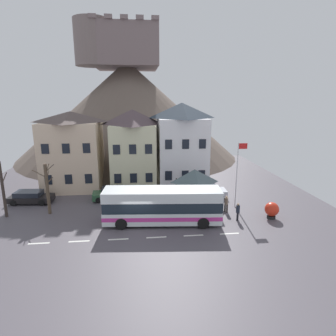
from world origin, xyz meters
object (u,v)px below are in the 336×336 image
(townhouse_00, at_px, (73,150))
(parked_car_01, at_px, (30,197))
(parked_car_00, at_px, (206,191))
(bus_shelter, at_px, (195,176))
(bare_tree_00, at_px, (2,188))
(flagpole, at_px, (238,170))
(bare_tree_01, at_px, (47,188))
(townhouse_01, at_px, (133,149))
(pedestrian_01, at_px, (217,203))
(transit_bus, at_px, (162,206))
(public_bench, at_px, (202,192))
(parked_car_02, at_px, (111,194))
(townhouse_02, at_px, (181,145))
(pedestrian_02, at_px, (238,211))
(hilltop_castle, at_px, (128,107))
(pedestrian_00, at_px, (226,203))
(harbour_buoy, at_px, (272,210))

(townhouse_00, relative_size, parked_car_01, 2.06)
(townhouse_00, relative_size, parked_car_00, 2.07)
(bus_shelter, relative_size, parked_car_00, 0.83)
(bare_tree_00, bearing_deg, parked_car_00, 9.55)
(flagpole, xyz_separation_m, bare_tree_01, (-18.41, 0.14, -1.31))
(townhouse_01, distance_m, pedestrian_01, 13.27)
(flagpole, bearing_deg, bus_shelter, 164.75)
(transit_bus, relative_size, bare_tree_01, 2.08)
(public_bench, bearing_deg, parked_car_02, -179.84)
(townhouse_01, xyz_separation_m, bare_tree_00, (-11.82, -8.68, -1.94))
(townhouse_01, bearing_deg, bare_tree_00, -143.72)
(flagpole, bearing_deg, townhouse_02, 117.50)
(transit_bus, height_order, pedestrian_02, transit_bus)
(hilltop_castle, bearing_deg, public_bench, -70.69)
(bus_shelter, xyz_separation_m, flagpole, (4.13, -1.13, 0.80))
(pedestrian_00, distance_m, pedestrian_02, 2.07)
(public_bench, bearing_deg, flagpole, -50.91)
(parked_car_02, bearing_deg, parked_car_01, -3.34)
(townhouse_02, bearing_deg, parked_car_02, -149.38)
(pedestrian_00, bearing_deg, pedestrian_02, -77.69)
(hilltop_castle, bearing_deg, bare_tree_00, -110.55)
(bus_shelter, xyz_separation_m, bare_tree_00, (-18.11, -1.33, -0.24))
(public_bench, bearing_deg, bus_shelter, -119.84)
(hilltop_castle, relative_size, transit_bus, 3.88)
(parked_car_01, xyz_separation_m, harbour_buoy, (23.53, -6.57, 0.20))
(townhouse_02, relative_size, parked_car_02, 2.59)
(townhouse_02, relative_size, bare_tree_01, 2.06)
(townhouse_02, xyz_separation_m, bus_shelter, (0.25, -7.29, -2.10))
(parked_car_01, xyz_separation_m, pedestrian_02, (20.27, -6.67, 0.26))
(pedestrian_02, xyz_separation_m, flagpole, (1.00, 3.31, 2.95))
(townhouse_00, bearing_deg, parked_car_02, -47.04)
(townhouse_01, xyz_separation_m, parked_car_02, (-2.41, -5.06, -4.08))
(pedestrian_00, distance_m, bare_tree_00, 20.92)
(townhouse_00, distance_m, parked_car_00, 16.76)
(townhouse_00, relative_size, bus_shelter, 2.48)
(townhouse_02, bearing_deg, bare_tree_01, -149.47)
(pedestrian_02, bearing_deg, hilltop_castle, 108.39)
(townhouse_00, bearing_deg, parked_car_01, -124.11)
(parked_car_01, relative_size, pedestrian_02, 2.74)
(townhouse_01, relative_size, parked_car_02, 2.39)
(parked_car_00, height_order, parked_car_01, parked_car_00)
(townhouse_00, bearing_deg, hilltop_castle, 72.65)
(townhouse_02, height_order, bus_shelter, townhouse_02)
(townhouse_00, relative_size, townhouse_02, 0.90)
(pedestrian_02, height_order, flagpole, flagpole)
(townhouse_00, height_order, bare_tree_01, townhouse_00)
(townhouse_01, height_order, transit_bus, townhouse_01)
(townhouse_01, xyz_separation_m, transit_bus, (2.60, -11.59, -3.18))
(pedestrian_01, xyz_separation_m, pedestrian_02, (1.38, -1.94, -0.04))
(public_bench, distance_m, flagpole, 5.58)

